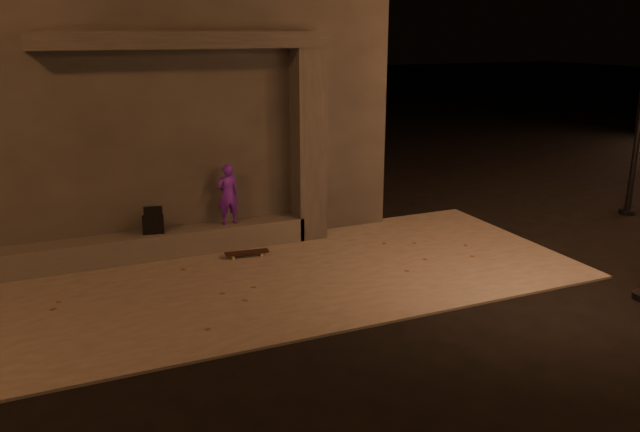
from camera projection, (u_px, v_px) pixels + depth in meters
name	position (u px, v px, depth m)	size (l,w,h in m)	color
ground	(298.00, 335.00, 8.39)	(120.00, 120.00, 0.00)	black
sidewalk	(253.00, 281.00, 10.14)	(11.00, 4.40, 0.04)	#635E57
building	(138.00, 97.00, 12.97)	(9.00, 5.10, 5.22)	#363331
ledge	(142.00, 246.00, 11.04)	(6.00, 0.55, 0.45)	#54504C
column	(308.00, 146.00, 11.81)	(0.55, 0.55, 3.60)	#363331
canopy	(185.00, 40.00, 10.46)	(5.00, 0.70, 0.28)	#363331
skateboarder	(228.00, 194.00, 11.42)	(0.41, 0.27, 1.12)	#621CB6
backpack	(153.00, 223.00, 11.01)	(0.40, 0.30, 0.51)	black
skateboard	(247.00, 253.00, 11.17)	(0.80, 0.28, 0.09)	black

